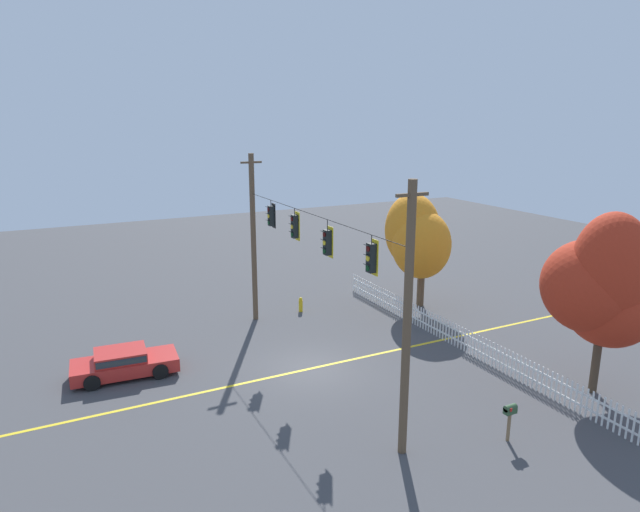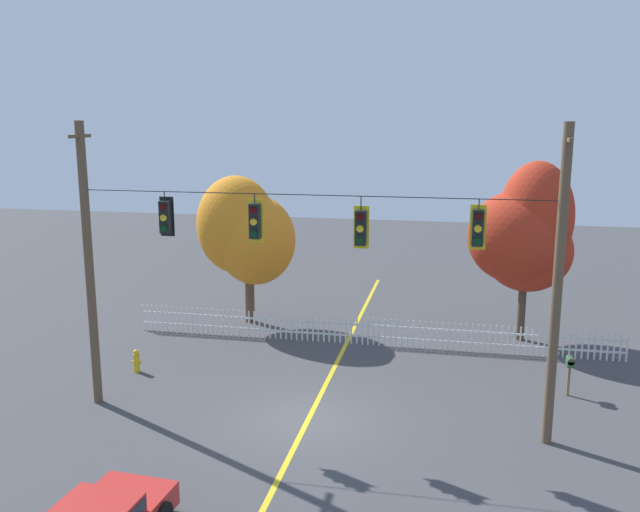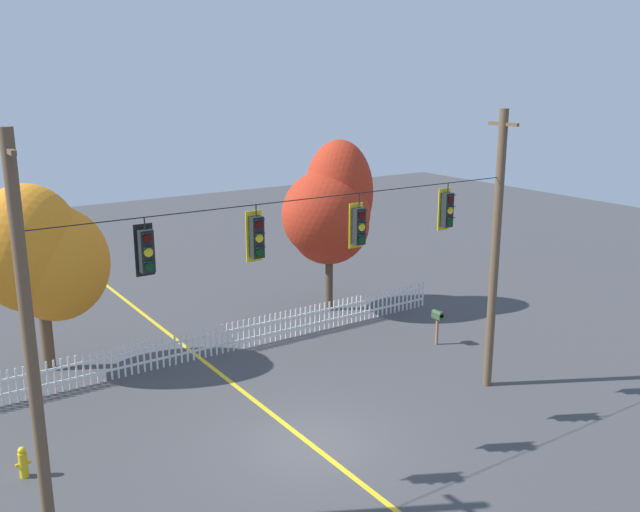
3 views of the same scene
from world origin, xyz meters
The scene contains 12 objects.
ground centered at (0.00, 0.00, 0.00)m, with size 80.00×80.00×0.00m, color #424244.
lane_centerline_stripe centered at (0.00, 0.00, 0.00)m, with size 0.16×36.00×0.01m, color gold.
signal_support_span centered at (0.00, 0.00, 4.47)m, with size 13.88×1.10×8.77m.
traffic_signal_westbound_side centered at (-4.25, 0.01, 6.01)m, with size 0.43×0.38×1.33m.
traffic_signal_eastbound_side centered at (-1.52, 0.01, 5.97)m, with size 0.43×0.38×1.41m.
traffic_signal_northbound_secondary centered at (1.52, 0.01, 5.88)m, with size 0.43×0.38×1.48m.
traffic_signal_southbound_primary centered at (4.68, 0.01, 5.98)m, with size 0.43×0.38×1.39m.
white_picket_fence centered at (0.86, 7.15, 0.56)m, with size 19.22×0.06×1.11m.
autumn_maple_near_fence centered at (-4.60, 8.75, 4.05)m, with size 4.22×3.18×6.46m.
autumn_maple_mid centered at (6.78, 8.84, 4.31)m, with size 4.13×3.59×7.23m.
fire_hydrant centered at (-6.80, 2.65, 0.41)m, with size 0.38×0.22×0.82m.
roadside_mailbox centered at (7.87, 3.51, 1.08)m, with size 0.25×0.44×1.33m.
Camera 3 is at (-9.30, -14.32, 9.69)m, focal length 39.25 mm.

